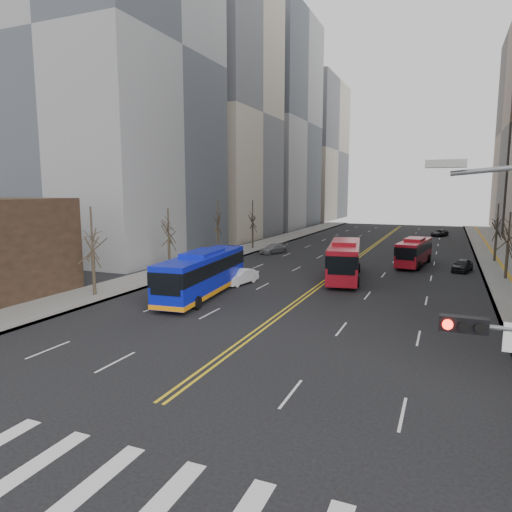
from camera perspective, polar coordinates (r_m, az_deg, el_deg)
ground at (r=16.73m, az=-22.78°, el=-23.73°), size 220.00×220.00×0.00m
sidewalk_left at (r=61.60m, az=-3.42°, el=0.22°), size 5.00×130.00×0.15m
crosswalk at (r=16.73m, az=-22.78°, el=-23.71°), size 26.70×4.00×0.01m
centerline at (r=66.11m, az=13.49°, el=0.50°), size 0.55×100.00×0.01m
office_towers at (r=80.33m, az=15.86°, el=18.90°), size 83.00×134.00×58.00m
street_trees at (r=47.80m, az=1.04°, el=3.69°), size 35.20×47.20×7.60m
blue_bus at (r=37.74m, az=-6.66°, el=-2.05°), size 4.09×13.17×3.75m
red_bus_near at (r=45.49m, az=11.00°, el=-0.20°), size 4.78×12.37×3.81m
red_bus_far at (r=55.74m, az=19.18°, el=0.70°), size 3.53×10.25×3.22m
car_white at (r=42.35m, az=-2.09°, el=-2.59°), size 2.35×4.56×1.43m
car_dark_mid at (r=53.62m, az=24.40°, el=-1.07°), size 2.51×4.23×1.35m
car_silver at (r=62.89m, az=2.15°, el=0.92°), size 3.44×4.79×1.29m
car_dark_far at (r=92.87m, az=21.95°, el=2.70°), size 3.38×4.99×1.27m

